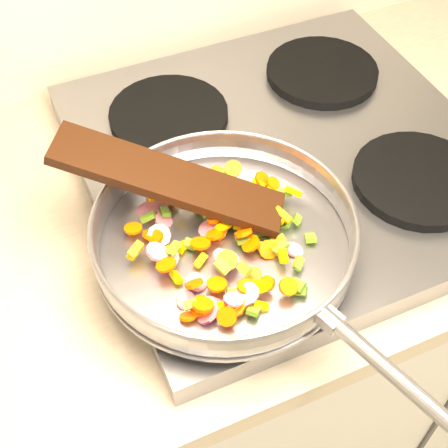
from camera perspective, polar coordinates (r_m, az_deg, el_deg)
name	(u,v)px	position (r m, az deg, el deg)	size (l,w,h in m)	color
cooktop	(286,159)	(0.98, 5.69, 5.95)	(0.60, 0.60, 0.04)	#939399
grate_fl	(243,240)	(0.83, 1.73, -1.52)	(0.19, 0.19, 0.02)	black
grate_fr	(418,179)	(0.95, 17.34, 3.92)	(0.19, 0.19, 0.02)	black
grate_bl	(169,115)	(1.01, -5.08, 9.91)	(0.19, 0.19, 0.02)	black
grate_br	(322,72)	(1.11, 8.96, 13.59)	(0.19, 0.19, 0.02)	black
saute_pan	(225,234)	(0.79, 0.11, -0.88)	(0.37, 0.53, 0.05)	#9E9EA5
vegetable_heap	(220,233)	(0.80, -0.39, -0.86)	(0.25, 0.25, 0.05)	#FD5800
wooden_spatula	(169,179)	(0.80, -5.02, 4.08)	(0.30, 0.07, 0.01)	black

